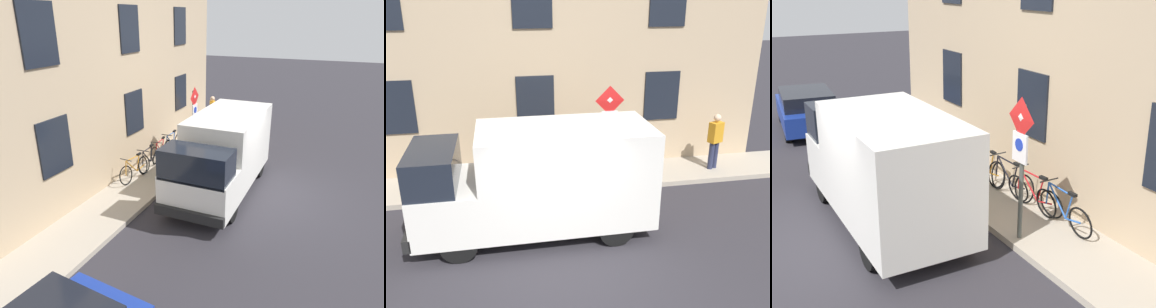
# 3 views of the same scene
# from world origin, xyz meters

# --- Properties ---
(ground_plane) EXTENTS (80.00, 80.00, 0.00)m
(ground_plane) POSITION_xyz_m (0.00, 0.00, 0.00)
(ground_plane) COLOR #2C2A30
(sidewalk_slab) EXTENTS (1.79, 16.19, 0.14)m
(sidewalk_slab) POSITION_xyz_m (4.17, 0.00, 0.07)
(sidewalk_slab) COLOR #A99D8C
(sidewalk_slab) RESTS_ON ground_plane
(building_facade) EXTENTS (0.75, 14.19, 7.01)m
(building_facade) POSITION_xyz_m (5.41, 0.00, 3.51)
(building_facade) COLOR tan
(building_facade) RESTS_ON ground_plane
(sign_post_stacked) EXTENTS (0.15, 0.56, 2.69)m
(sign_post_stacked) POSITION_xyz_m (3.48, -1.82, 1.95)
(sign_post_stacked) COLOR #474C47
(sign_post_stacked) RESTS_ON sidewalk_slab
(delivery_van) EXTENTS (2.01, 5.33, 2.50)m
(delivery_van) POSITION_xyz_m (1.57, 0.30, 1.33)
(delivery_van) COLOR white
(delivery_van) RESTS_ON ground_plane
(bicycle_blue) EXTENTS (0.46, 1.71, 0.89)m
(bicycle_blue) POSITION_xyz_m (4.51, -1.89, 0.51)
(bicycle_blue) COLOR black
(bicycle_blue) RESTS_ON sidewalk_slab
(bicycle_red) EXTENTS (0.47, 1.72, 0.89)m
(bicycle_red) POSITION_xyz_m (4.51, -0.93, 0.51)
(bicycle_red) COLOR black
(bicycle_red) RESTS_ON sidewalk_slab
(bicycle_black) EXTENTS (0.46, 1.72, 0.89)m
(bicycle_black) POSITION_xyz_m (4.51, 0.02, 0.51)
(bicycle_black) COLOR black
(bicycle_black) RESTS_ON sidewalk_slab
(bicycle_orange) EXTENTS (0.46, 1.72, 0.89)m
(bicycle_orange) POSITION_xyz_m (4.51, 0.98, 0.51)
(bicycle_orange) COLOR black
(bicycle_orange) RESTS_ON sidewalk_slab
(pedestrian) EXTENTS (0.39, 0.47, 1.72)m
(pedestrian) POSITION_xyz_m (4.01, -5.29, 1.07)
(pedestrian) COLOR #262B47
(pedestrian) RESTS_ON sidewalk_slab
(litter_bin) EXTENTS (0.44, 0.44, 0.90)m
(litter_bin) POSITION_xyz_m (3.62, 0.49, 0.59)
(litter_bin) COLOR #2D5133
(litter_bin) RESTS_ON sidewalk_slab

